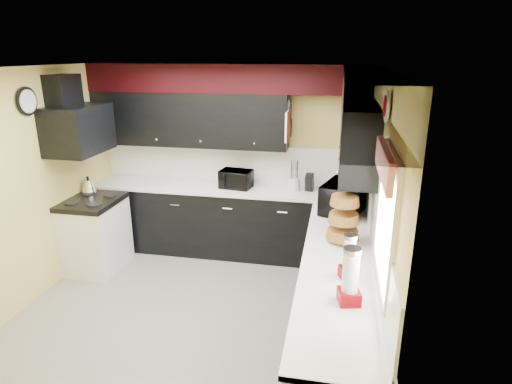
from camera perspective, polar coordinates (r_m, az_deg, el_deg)
ground at (r=4.77m, az=-8.64°, el=-15.59°), size 3.60×3.60×0.00m
wall_back at (r=5.86m, az=-3.39°, el=4.45°), size 3.60×0.06×2.50m
wall_right at (r=3.98m, az=15.70°, el=-2.91°), size 0.06×3.60×2.50m
wall_left at (r=5.11m, az=-28.72°, el=0.14°), size 0.06×3.60×2.50m
ceiling at (r=3.98m, az=-10.39°, el=15.93°), size 3.60×3.60×0.06m
cab_back at (r=5.83m, az=-3.98°, el=-3.90°), size 3.60×0.60×0.90m
cab_right at (r=4.06m, az=10.65°, el=-14.81°), size 0.60×3.00×0.90m
counter_back at (r=5.67m, az=-4.08°, el=0.50°), size 3.62×0.64×0.04m
counter_right at (r=3.82m, az=11.06°, el=-8.87°), size 0.64×3.02×0.04m
splash_back at (r=5.87m, az=-3.41°, el=3.86°), size 3.60×0.02×0.50m
splash_right at (r=4.00m, az=15.48°, el=-3.70°), size 0.02×3.60×0.50m
upper_back at (r=5.74m, az=-8.85°, el=9.57°), size 2.60×0.35×0.70m
upper_right at (r=4.69m, az=13.37°, el=7.42°), size 0.35×1.80×0.70m
soffit_back at (r=5.53m, az=-4.08°, el=14.89°), size 3.60×0.36×0.35m
soffit_right at (r=3.55m, az=14.44°, el=12.59°), size 0.36×3.24×0.35m
stove at (r=5.78m, az=-20.56°, el=-5.52°), size 0.60×0.75×0.86m
cooktop at (r=5.62m, az=-21.07°, el=-1.21°), size 0.62×0.77×0.06m
hood at (r=5.44m, az=-22.58°, el=7.72°), size 0.50×0.78×0.55m
hood_duct at (r=5.46m, az=-24.29°, el=12.02°), size 0.24×0.40×0.40m
window at (r=3.04m, az=17.05°, el=-3.61°), size 0.03×0.86×0.96m
valance at (r=2.91m, az=16.70°, el=3.78°), size 0.04×0.88×0.20m
pan_top at (r=5.34m, az=4.50°, el=11.26°), size 0.03×0.22×0.40m
pan_mid at (r=5.25m, az=4.27°, el=8.39°), size 0.03×0.28×0.46m
pan_low at (r=5.51m, az=4.59°, el=8.52°), size 0.03×0.24×0.42m
cut_board at (r=5.12m, az=4.23°, el=8.71°), size 0.03×0.26×0.35m
baskets at (r=4.04m, az=11.61°, el=-3.36°), size 0.27×0.27×0.50m
clock at (r=5.12m, az=-28.24°, el=10.61°), size 0.03×0.30×0.30m
deco_plate at (r=3.40m, az=17.04°, el=10.88°), size 0.03×0.24×0.24m
toaster_oven at (r=5.60m, az=-2.70°, el=1.74°), size 0.44×0.39×0.23m
microwave at (r=4.83m, az=11.66°, el=-0.71°), size 0.56×0.69×0.33m
utensil_crock at (r=5.51m, az=5.09°, el=1.05°), size 0.17×0.17×0.16m
knife_block at (r=5.50m, az=7.15°, el=1.24°), size 0.11×0.15×0.22m
kettle at (r=5.88m, az=-21.42°, el=0.74°), size 0.19×0.19×0.17m
dispenser_a at (r=3.43m, az=12.27°, el=-8.77°), size 0.16×0.16×0.33m
dispenser_b at (r=3.10m, az=12.46°, el=-11.08°), size 0.18×0.18×0.40m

